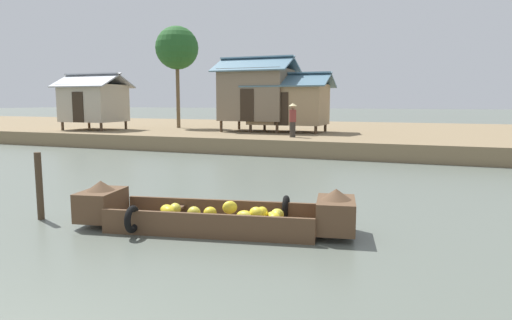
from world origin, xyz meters
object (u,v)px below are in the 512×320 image
Objects in this scene: banana_boat at (214,214)px; mooring_post at (39,186)px; vendor_person at (293,118)px; stilt_house_left at (94,102)px; stilt_house_mid_left at (257,94)px; palm_tree_near at (177,48)px; stilt_house_mid_right at (289,103)px.

banana_boat is 3.90m from mooring_post.
vendor_person is at bearing 84.48° from mooring_post.
stilt_house_left is at bearing 136.73° from banana_boat.
stilt_house_mid_left is (-5.73, 17.04, 2.63)m from banana_boat.
vendor_person is at bearing -27.26° from palm_tree_near.
banana_boat is 1.14× the size of stilt_house_mid_right.
stilt_house_left is (-15.69, 14.77, 2.16)m from banana_boat.
stilt_house_mid_right is 8.83m from palm_tree_near.
stilt_house_mid_left reaches higher than stilt_house_left.
banana_boat is 3.84× the size of mooring_post.
mooring_post is (11.86, -15.40, -1.75)m from stilt_house_left.
palm_tree_near is 21.20m from mooring_post.
stilt_house_left reaches higher than mooring_post.
palm_tree_near reaches higher than stilt_house_mid_right.
banana_boat is 1.23× the size of stilt_house_mid_left.
stilt_house_mid_left is 3.12× the size of mooring_post.
stilt_house_mid_left reaches higher than banana_boat.
vendor_person is (13.22, -1.27, -0.79)m from stilt_house_left.
stilt_house_left is 6.29m from palm_tree_near.
stilt_house_mid_right is at bearing 102.51° from banana_boat.
stilt_house_mid_left is at bearing 108.59° from banana_boat.
vendor_person reaches higher than mooring_post.
palm_tree_near reaches higher than vendor_person.
stilt_house_mid_left is at bearing -178.52° from stilt_house_mid_right.
stilt_house_mid_left is 0.68× the size of palm_tree_near.
banana_boat is at bearing -43.27° from stilt_house_left.
stilt_house_mid_right is at bearing 11.06° from stilt_house_left.
stilt_house_mid_right is (1.94, 0.05, -0.54)m from stilt_house_mid_left.
mooring_post is (-1.37, -14.13, -0.97)m from vendor_person.
stilt_house_mid_right is at bearing 89.89° from mooring_post.
palm_tree_near is at bearing 112.82° from mooring_post.
stilt_house_left is at bearing 127.60° from mooring_post.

